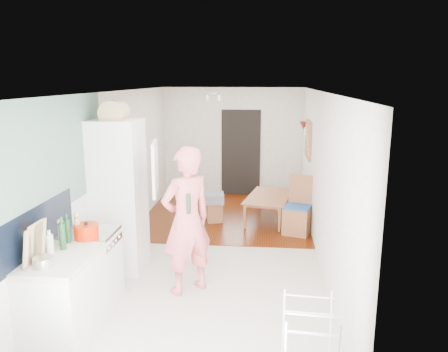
% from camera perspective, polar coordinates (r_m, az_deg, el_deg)
% --- Properties ---
extents(room_shell, '(3.20, 7.00, 2.50)m').
position_cam_1_polar(room_shell, '(6.71, -1.17, 0.23)').
color(room_shell, white).
rests_on(room_shell, ground).
extents(floor, '(3.20, 7.00, 0.01)m').
position_cam_1_polar(floor, '(7.09, -1.13, -9.69)').
color(floor, beige).
rests_on(floor, ground).
extents(wood_floor_overlay, '(3.20, 3.30, 0.01)m').
position_cam_1_polar(wood_floor_overlay, '(8.82, 0.25, -5.11)').
color(wood_floor_overlay, '#5E210A').
rests_on(wood_floor_overlay, room_shell).
extents(sage_wall_panel, '(0.02, 3.00, 1.30)m').
position_cam_1_polar(sage_wall_panel, '(5.16, -21.76, 2.35)').
color(sage_wall_panel, slate).
rests_on(sage_wall_panel, room_shell).
extents(tile_splashback, '(0.02, 1.90, 0.50)m').
position_cam_1_polar(tile_splashback, '(4.85, -23.96, -7.00)').
color(tile_splashback, black).
rests_on(tile_splashback, room_shell).
extents(doorway_recess, '(0.90, 0.04, 2.00)m').
position_cam_1_polar(doorway_recess, '(10.15, 2.22, 3.02)').
color(doorway_recess, black).
rests_on(doorway_recess, room_shell).
extents(base_cabinet, '(0.60, 0.90, 0.86)m').
position_cam_1_polar(base_cabinet, '(5.00, -20.26, -15.05)').
color(base_cabinet, white).
rests_on(base_cabinet, room_shell).
extents(worktop, '(0.62, 0.92, 0.06)m').
position_cam_1_polar(worktop, '(4.81, -20.68, -10.18)').
color(worktop, beige).
rests_on(worktop, room_shell).
extents(range_cooker, '(0.60, 0.60, 0.88)m').
position_cam_1_polar(range_cooker, '(5.61, -16.94, -11.59)').
color(range_cooker, white).
rests_on(range_cooker, room_shell).
extents(cooker_top, '(0.60, 0.60, 0.04)m').
position_cam_1_polar(cooker_top, '(5.45, -17.25, -7.16)').
color(cooker_top, silver).
rests_on(cooker_top, room_shell).
extents(fridge_housing, '(0.66, 0.66, 2.15)m').
position_cam_1_polar(fridge_housing, '(6.29, -13.58, -2.61)').
color(fridge_housing, white).
rests_on(fridge_housing, room_shell).
extents(fridge_door, '(0.14, 0.56, 0.70)m').
position_cam_1_polar(fridge_door, '(5.73, -9.01, 0.99)').
color(fridge_door, white).
rests_on(fridge_door, room_shell).
extents(fridge_interior, '(0.02, 0.52, 0.66)m').
position_cam_1_polar(fridge_interior, '(6.09, -11.05, 1.60)').
color(fridge_interior, white).
rests_on(fridge_interior, room_shell).
extents(pinboard, '(0.03, 0.90, 0.70)m').
position_cam_1_polar(pinboard, '(8.53, 10.96, 4.70)').
color(pinboard, tan).
rests_on(pinboard, room_shell).
extents(pinboard_frame, '(0.00, 0.94, 0.74)m').
position_cam_1_polar(pinboard_frame, '(8.53, 10.86, 4.71)').
color(pinboard_frame, brown).
rests_on(pinboard_frame, room_shell).
extents(wall_sconce, '(0.18, 0.18, 0.16)m').
position_cam_1_polar(wall_sconce, '(9.15, 10.38, 6.51)').
color(wall_sconce, maroon).
rests_on(wall_sconce, room_shell).
extents(person, '(0.97, 0.94, 2.24)m').
position_cam_1_polar(person, '(5.46, -4.93, -4.17)').
color(person, '#F06D72').
rests_on(person, floor).
extents(dining_table, '(0.87, 1.28, 0.41)m').
position_cam_1_polar(dining_table, '(8.50, 6.02, -4.44)').
color(dining_table, brown).
rests_on(dining_table, floor).
extents(dining_chair, '(0.55, 0.55, 1.03)m').
position_cam_1_polar(dining_chair, '(7.74, 9.59, -3.87)').
color(dining_chair, brown).
rests_on(dining_chair, floor).
extents(stool, '(0.35, 0.35, 0.38)m').
position_cam_1_polar(stool, '(8.37, -1.23, -4.75)').
color(stool, brown).
rests_on(stool, floor).
extents(grey_drape, '(0.45, 0.45, 0.18)m').
position_cam_1_polar(grey_drape, '(8.30, -1.41, -2.89)').
color(grey_drape, slate).
rests_on(grey_drape, stool).
extents(drying_rack, '(0.47, 0.43, 0.86)m').
position_cam_1_polar(drying_rack, '(4.08, 10.99, -21.31)').
color(drying_rack, white).
rests_on(drying_rack, floor).
extents(bread_bin, '(0.42, 0.40, 0.19)m').
position_cam_1_polar(bread_bin, '(6.03, -14.15, 7.99)').
color(bread_bin, tan).
rests_on(bread_bin, fridge_housing).
extents(red_casserole, '(0.32, 0.32, 0.17)m').
position_cam_1_polar(red_casserole, '(5.20, -17.52, -6.93)').
color(red_casserole, red).
rests_on(red_casserole, cooker_top).
extents(steel_pan, '(0.22, 0.22, 0.10)m').
position_cam_1_polar(steel_pan, '(4.60, -22.53, -10.34)').
color(steel_pan, silver).
rests_on(steel_pan, worktop).
extents(held_bottle, '(0.05, 0.05, 0.24)m').
position_cam_1_polar(held_bottle, '(5.26, -4.65, -3.64)').
color(held_bottle, '#153C1E').
rests_on(held_bottle, person).
extents(bottle_a, '(0.08, 0.08, 0.29)m').
position_cam_1_polar(bottle_a, '(4.94, -20.34, -7.41)').
color(bottle_a, '#153C1E').
rests_on(bottle_a, worktop).
extents(bottle_b, '(0.07, 0.07, 0.27)m').
position_cam_1_polar(bottle_b, '(5.12, -19.77, -6.78)').
color(bottle_b, '#153C1E').
rests_on(bottle_b, worktop).
extents(bottle_c, '(0.10, 0.10, 0.20)m').
position_cam_1_polar(bottle_c, '(4.91, -21.81, -8.22)').
color(bottle_c, silver).
rests_on(bottle_c, worktop).
extents(pepper_mill_front, '(0.06, 0.06, 0.23)m').
position_cam_1_polar(pepper_mill_front, '(5.06, -20.50, -7.26)').
color(pepper_mill_front, tan).
rests_on(pepper_mill_front, worktop).
extents(pepper_mill_back, '(0.07, 0.07, 0.24)m').
position_cam_1_polar(pepper_mill_back, '(5.22, -18.59, -6.47)').
color(pepper_mill_back, tan).
rests_on(pepper_mill_back, worktop).
extents(chopping_boards, '(0.12, 0.30, 0.41)m').
position_cam_1_polar(chopping_boards, '(4.66, -23.49, -8.05)').
color(chopping_boards, tan).
rests_on(chopping_boards, worktop).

